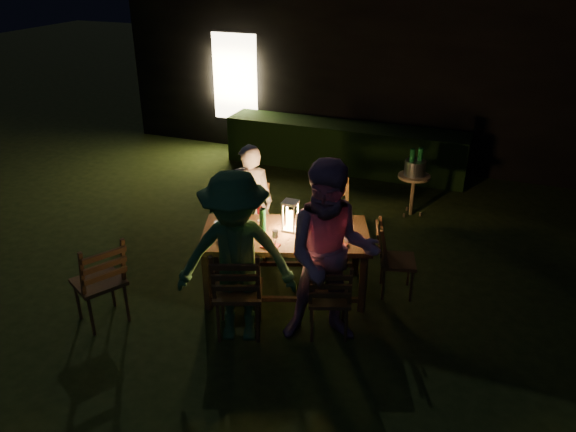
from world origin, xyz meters
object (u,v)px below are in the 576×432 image
at_px(chair_near_right, 329,310).
at_px(bottle_bucket_b, 419,164).
at_px(person_opp_right, 331,255).
at_px(side_table, 414,180).
at_px(bottle_table, 263,221).
at_px(ice_bucket, 415,168).
at_px(dining_table, 286,238).
at_px(chair_spare, 102,296).
at_px(chair_far_left, 251,236).
at_px(chair_far_right, 331,236).
at_px(person_house_side, 251,202).
at_px(bottle_bucket_a, 411,165).
at_px(lantern, 290,217).
at_px(chair_end, 395,272).
at_px(chair_near_left, 239,306).
at_px(person_opp_left, 236,259).

relative_size(chair_near_right, bottle_bucket_b, 2.88).
bearing_deg(person_opp_right, side_table, 65.22).
xyz_separation_m(bottle_table, side_table, (1.20, 2.65, -0.35)).
height_order(side_table, ice_bucket, ice_bucket).
bearing_deg(ice_bucket, dining_table, -110.66).
relative_size(dining_table, bottle_bucket_b, 6.29).
xyz_separation_m(dining_table, chair_spare, (-1.56, -1.23, -0.37)).
bearing_deg(person_opp_right, chair_near_right, 89.94).
bearing_deg(chair_far_left, chair_far_right, -177.47).
bearing_deg(chair_spare, dining_table, -22.83).
bearing_deg(chair_near_right, person_house_side, 119.37).
relative_size(person_opp_right, bottle_bucket_a, 5.90).
bearing_deg(lantern, chair_far_left, 144.80).
bearing_deg(person_opp_right, ice_bucket, 65.22).
bearing_deg(bottle_table, ice_bucket, 65.60).
height_order(chair_end, person_house_side, person_house_side).
relative_size(chair_end, lantern, 2.56).
bearing_deg(bottle_table, chair_end, 20.13).
relative_size(chair_far_left, person_opp_right, 0.51).
xyz_separation_m(chair_far_left, person_opp_right, (1.39, -1.19, 0.65)).
distance_m(chair_near_left, chair_near_right, 0.90).
relative_size(chair_far_right, chair_spare, 1.00).
bearing_deg(chair_near_left, chair_far_right, 56.03).
bearing_deg(chair_end, chair_near_left, -60.28).
relative_size(person_opp_right, side_table, 3.04).
relative_size(side_table, bottle_bucket_b, 1.94).
height_order(chair_spare, lantern, lantern).
height_order(chair_end, person_opp_right, person_opp_right).
height_order(dining_table, chair_near_right, chair_near_right).
height_order(chair_far_left, person_opp_right, person_opp_right).
relative_size(person_opp_left, ice_bucket, 5.92).
distance_m(dining_table, chair_near_right, 0.98).
bearing_deg(bottle_bucket_a, side_table, 38.66).
height_order(chair_near_right, bottle_bucket_b, bottle_bucket_b).
bearing_deg(chair_spare, person_opp_right, -45.91).
height_order(dining_table, bottle_bucket_a, bottle_bucket_a).
relative_size(lantern, side_table, 0.56).
relative_size(chair_spare, ice_bucket, 3.46).
relative_size(ice_bucket, bottle_bucket_b, 0.94).
relative_size(dining_table, ice_bucket, 6.71).
height_order(chair_near_right, chair_far_left, chair_far_left).
bearing_deg(ice_bucket, chair_near_left, -108.08).
height_order(chair_far_left, bottle_bucket_b, chair_far_left).
relative_size(person_house_side, bottle_bucket_b, 4.65).
xyz_separation_m(dining_table, ice_bucket, (0.97, 2.56, 0.05)).
bearing_deg(person_opp_right, chair_spare, 175.01).
distance_m(dining_table, lantern, 0.24).
relative_size(chair_end, side_table, 1.44).
bearing_deg(bottle_bucket_a, dining_table, -109.97).
height_order(chair_spare, bottle_table, chair_spare).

